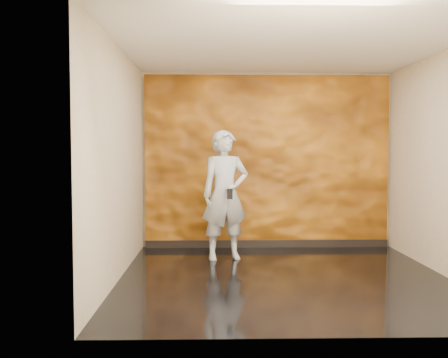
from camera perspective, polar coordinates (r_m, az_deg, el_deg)
room at (r=6.08m, az=6.94°, el=1.81°), size 4.02×4.02×2.81m
feature_wall at (r=8.02m, az=4.93°, el=1.99°), size 3.90×0.06×2.75m
baseboard at (r=8.12m, az=4.92°, el=-7.37°), size 3.90×0.04×0.12m
man at (r=7.12m, az=0.13°, el=-1.83°), size 0.75×0.58×1.84m
phone at (r=6.86m, az=0.66°, el=-1.72°), size 0.08×0.02×0.14m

